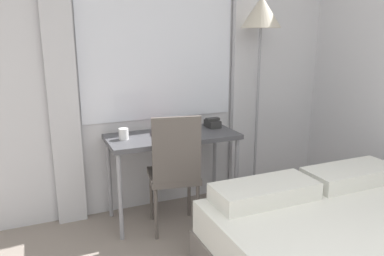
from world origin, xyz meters
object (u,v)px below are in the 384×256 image
object	(u,v)px
standing_lamp	(261,26)
telephone	(213,123)
desk_chair	(175,168)
book	(166,132)
mug	(124,134)
desk	(172,143)

from	to	relation	value
standing_lamp	telephone	size ratio (longest dim) A/B	12.51
desk_chair	book	size ratio (longest dim) A/B	3.65
book	mug	distance (m)	0.38
standing_lamp	mug	size ratio (longest dim) A/B	20.81
standing_lamp	telephone	bearing A→B (deg)	172.79
standing_lamp	telephone	xyz separation A→B (m)	(-0.45, 0.06, -0.88)
desk_chair	standing_lamp	bearing A→B (deg)	28.43
desk	standing_lamp	distance (m)	1.32
desk	standing_lamp	bearing A→B (deg)	2.76
desk_chair	book	xyz separation A→B (m)	(0.04, 0.31, 0.22)
standing_lamp	desk	bearing A→B (deg)	-177.24
book	mug	size ratio (longest dim) A/B	2.96
mug	standing_lamp	bearing A→B (deg)	1.37
desk_chair	standing_lamp	distance (m)	1.51
desk_chair	book	distance (m)	0.38
book	mug	world-z (taller)	mug
desk	standing_lamp	size ratio (longest dim) A/B	0.58
telephone	desk_chair	bearing A→B (deg)	-145.03
standing_lamp	desk_chair	bearing A→B (deg)	-162.45
telephone	book	distance (m)	0.48
desk	desk_chair	xyz separation A→B (m)	(-0.08, -0.26, -0.13)
desk_chair	standing_lamp	xyz separation A→B (m)	(0.96, 0.30, 1.12)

